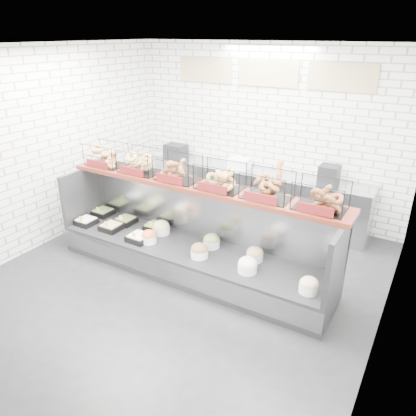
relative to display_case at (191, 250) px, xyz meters
The scene contains 5 objects.
ground 0.47m from the display_case, 87.52° to the right, with size 5.50×5.50×0.00m, color black.
room_shell 1.75m from the display_case, 86.70° to the left, with size 5.02×5.51×3.01m.
display_case is the anchor object (origin of this frame).
bagel_shelf 1.08m from the display_case, 84.74° to the left, with size 4.10×0.50×0.40m.
prep_counter 2.09m from the display_case, 89.83° to the left, with size 4.00×0.60×1.20m.
Camera 1 is at (2.71, -3.81, 3.14)m, focal length 35.00 mm.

